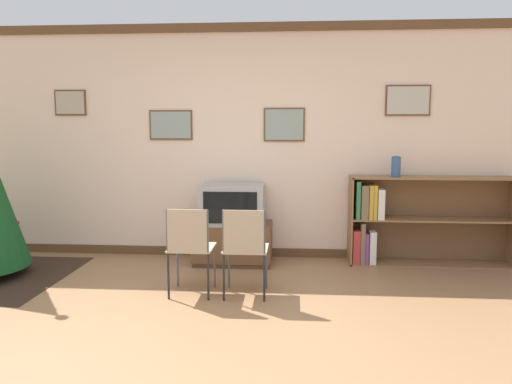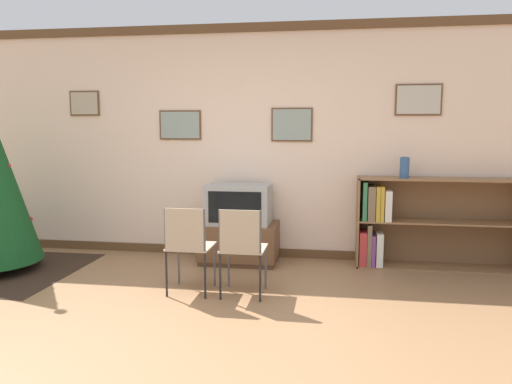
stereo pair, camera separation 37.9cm
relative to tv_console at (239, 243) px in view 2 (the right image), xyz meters
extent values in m
plane|color=#936B47|center=(-0.02, -2.17, -0.23)|extent=(24.00, 24.00, 0.00)
cube|color=beige|center=(-0.02, 0.35, 1.12)|extent=(9.16, 0.08, 2.70)
cube|color=brown|center=(-0.02, 0.29, 2.42)|extent=(9.16, 0.03, 0.10)
cube|color=brown|center=(-0.02, 0.29, -0.18)|extent=(9.16, 0.03, 0.10)
cube|color=brown|center=(-1.96, 0.30, 1.59)|extent=(0.38, 0.02, 0.30)
cube|color=tan|center=(-1.96, 0.29, 1.59)|extent=(0.34, 0.01, 0.26)
cube|color=brown|center=(-0.76, 0.30, 1.33)|extent=(0.51, 0.02, 0.35)
cube|color=gray|center=(-0.76, 0.29, 1.33)|extent=(0.47, 0.01, 0.31)
cube|color=brown|center=(0.57, 0.30, 1.33)|extent=(0.47, 0.02, 0.38)
cube|color=gray|center=(0.57, 0.29, 1.33)|extent=(0.43, 0.01, 0.35)
cube|color=brown|center=(1.95, 0.30, 1.60)|extent=(0.50, 0.02, 0.34)
cube|color=#BCB7A8|center=(1.95, 0.29, 1.60)|extent=(0.46, 0.01, 0.31)
sphere|color=red|center=(-2.35, -0.65, 0.90)|extent=(0.04, 0.04, 0.04)
sphere|color=red|center=(-2.24, -0.51, 0.30)|extent=(0.06, 0.06, 0.06)
cube|color=#4C311E|center=(0.00, 0.00, -0.20)|extent=(0.84, 0.53, 0.05)
cube|color=brown|center=(0.00, 0.00, 0.02)|extent=(0.87, 0.56, 0.40)
cube|color=#9E9E99|center=(0.00, 0.00, 0.44)|extent=(0.71, 0.48, 0.44)
cube|color=black|center=(0.00, -0.24, 0.44)|extent=(0.58, 0.01, 0.34)
cube|color=tan|center=(-0.25, -1.07, 0.21)|extent=(0.40, 0.40, 0.02)
cube|color=tan|center=(-0.25, -1.26, 0.40)|extent=(0.35, 0.01, 0.38)
cylinder|color=#4C4C51|center=(-0.43, -0.89, -0.01)|extent=(0.02, 0.02, 0.42)
cylinder|color=#4C4C51|center=(-0.07, -0.89, -0.01)|extent=(0.02, 0.02, 0.42)
cylinder|color=#4C4C51|center=(-0.43, -1.25, -0.01)|extent=(0.02, 0.02, 0.42)
cylinder|color=#4C4C51|center=(-0.07, -1.25, -0.01)|extent=(0.02, 0.02, 0.42)
cylinder|color=#4C4C51|center=(-0.43, -1.25, 0.18)|extent=(0.02, 0.02, 0.82)
cylinder|color=#4C4C51|center=(-0.07, -1.25, 0.18)|extent=(0.02, 0.02, 0.82)
cube|color=tan|center=(0.25, -1.07, 0.21)|extent=(0.40, 0.40, 0.02)
cube|color=tan|center=(0.25, -1.26, 0.40)|extent=(0.35, 0.01, 0.38)
cylinder|color=#4C4C51|center=(0.07, -0.89, -0.01)|extent=(0.02, 0.02, 0.42)
cylinder|color=#4C4C51|center=(0.43, -0.89, -0.01)|extent=(0.02, 0.02, 0.42)
cylinder|color=#4C4C51|center=(0.07, -1.25, -0.01)|extent=(0.02, 0.02, 0.42)
cylinder|color=#4C4C51|center=(0.43, -1.25, -0.01)|extent=(0.02, 0.02, 0.42)
cylinder|color=#4C4C51|center=(0.07, -1.25, 0.18)|extent=(0.02, 0.02, 0.82)
cylinder|color=#4C4C51|center=(0.43, -1.25, 0.18)|extent=(0.02, 0.02, 0.82)
cube|color=olive|center=(1.32, 0.11, 0.27)|extent=(0.02, 0.36, 0.99)
cube|color=olive|center=(2.22, 0.11, 0.75)|extent=(1.81, 0.36, 0.02)
cube|color=olive|center=(2.22, 0.11, -0.22)|extent=(1.81, 0.36, 0.02)
cube|color=olive|center=(2.22, 0.11, 0.29)|extent=(1.77, 0.36, 0.02)
cube|color=brown|center=(2.22, 0.28, 0.27)|extent=(1.81, 0.01, 0.99)
cube|color=#B73333|center=(1.38, 0.07, -0.02)|extent=(0.08, 0.28, 0.37)
cube|color=#756047|center=(1.45, 0.06, 0.02)|extent=(0.05, 0.25, 0.46)
cube|color=#7A3D7F|center=(1.50, 0.07, -0.04)|extent=(0.04, 0.28, 0.34)
cube|color=silver|center=(1.56, 0.05, -0.03)|extent=(0.07, 0.23, 0.37)
cube|color=#337547|center=(1.39, 0.07, 0.51)|extent=(0.04, 0.27, 0.42)
cube|color=#756047|center=(1.46, 0.07, 0.48)|extent=(0.08, 0.28, 0.37)
cube|color=gold|center=(1.53, 0.07, 0.48)|extent=(0.04, 0.28, 0.38)
cube|color=gold|center=(1.57, 0.05, 0.48)|extent=(0.04, 0.23, 0.38)
cube|color=silver|center=(1.64, 0.04, 0.46)|extent=(0.07, 0.22, 0.33)
cylinder|color=#335684|center=(1.80, 0.07, 0.87)|extent=(0.10, 0.10, 0.22)
torus|color=#335684|center=(1.80, 0.07, 0.98)|extent=(0.09, 0.09, 0.02)
camera|label=1|loc=(0.68, -5.49, 1.32)|focal=35.00mm
camera|label=2|loc=(1.05, -5.45, 1.32)|focal=35.00mm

